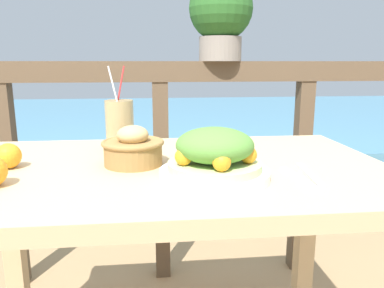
{
  "coord_description": "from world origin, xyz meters",
  "views": [
    {
      "loc": [
        -0.04,
        -0.95,
        1.04
      ],
      "look_at": [
        0.06,
        -0.02,
        0.84
      ],
      "focal_mm": 35.0,
      "sensor_mm": 36.0,
      "label": 1
    }
  ],
  "objects_px": {
    "potted_plant": "(221,14)",
    "drink_glass": "(120,126)",
    "bread_basket": "(133,149)",
    "salad_plate": "(215,157)"
  },
  "relations": [
    {
      "from": "drink_glass",
      "to": "potted_plant",
      "type": "bearing_deg",
      "value": 55.19
    },
    {
      "from": "bread_basket",
      "to": "potted_plant",
      "type": "xyz_separation_m",
      "value": [
        0.36,
        0.74,
        0.43
      ]
    },
    {
      "from": "salad_plate",
      "to": "bread_basket",
      "type": "bearing_deg",
      "value": 144.77
    },
    {
      "from": "salad_plate",
      "to": "bread_basket",
      "type": "xyz_separation_m",
      "value": [
        -0.19,
        0.14,
        -0.01
      ]
    },
    {
      "from": "drink_glass",
      "to": "bread_basket",
      "type": "bearing_deg",
      "value": -73.69
    },
    {
      "from": "bread_basket",
      "to": "potted_plant",
      "type": "bearing_deg",
      "value": 64.01
    },
    {
      "from": "potted_plant",
      "to": "drink_glass",
      "type": "bearing_deg",
      "value": -124.81
    },
    {
      "from": "salad_plate",
      "to": "potted_plant",
      "type": "height_order",
      "value": "potted_plant"
    },
    {
      "from": "salad_plate",
      "to": "potted_plant",
      "type": "distance_m",
      "value": 0.98
    },
    {
      "from": "potted_plant",
      "to": "bread_basket",
      "type": "bearing_deg",
      "value": -115.99
    }
  ]
}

